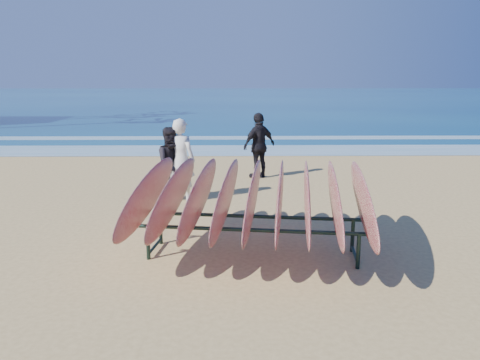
{
  "coord_description": "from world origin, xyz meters",
  "views": [
    {
      "loc": [
        -0.11,
        -6.57,
        2.58
      ],
      "look_at": [
        0.0,
        0.8,
        0.95
      ],
      "focal_mm": 35.0,
      "sensor_mm": 36.0,
      "label": 1
    }
  ],
  "objects_px": {
    "person_white": "(181,160)",
    "surfboard_rack": "(253,197)",
    "person_dark_a": "(172,164)",
    "person_dark_b": "(259,146)"
  },
  "relations": [
    {
      "from": "person_white",
      "to": "surfboard_rack",
      "type": "bearing_deg",
      "value": 133.82
    },
    {
      "from": "person_dark_a",
      "to": "surfboard_rack",
      "type": "bearing_deg",
      "value": -96.32
    },
    {
      "from": "surfboard_rack",
      "to": "person_dark_b",
      "type": "bearing_deg",
      "value": 93.29
    },
    {
      "from": "person_dark_a",
      "to": "person_white",
      "type": "bearing_deg",
      "value": -27.51
    },
    {
      "from": "person_dark_a",
      "to": "person_dark_b",
      "type": "bearing_deg",
      "value": 17.12
    },
    {
      "from": "surfboard_rack",
      "to": "person_dark_b",
      "type": "relative_size",
      "value": 2.09
    },
    {
      "from": "person_white",
      "to": "person_dark_a",
      "type": "relative_size",
      "value": 1.11
    },
    {
      "from": "surfboard_rack",
      "to": "person_dark_a",
      "type": "distance_m",
      "value": 3.5
    },
    {
      "from": "person_dark_b",
      "to": "person_white",
      "type": "bearing_deg",
      "value": 15.22
    },
    {
      "from": "person_white",
      "to": "person_dark_b",
      "type": "relative_size",
      "value": 1.04
    }
  ]
}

